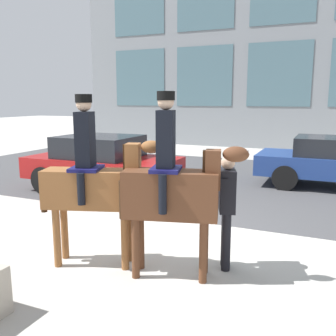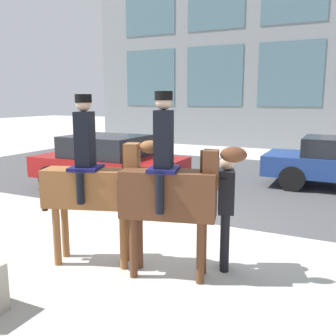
# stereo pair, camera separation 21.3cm
# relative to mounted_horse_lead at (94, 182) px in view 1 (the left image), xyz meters

# --- Properties ---
(ground_plane) EXTENTS (80.00, 80.00, 0.00)m
(ground_plane) POSITION_rel_mounted_horse_lead_xyz_m (0.58, 1.97, -1.27)
(ground_plane) COLOR #B2AFA8
(road_surface) EXTENTS (21.72, 8.50, 0.01)m
(road_surface) POSITION_rel_mounted_horse_lead_xyz_m (0.58, 6.72, -1.27)
(road_surface) COLOR #444447
(road_surface) RESTS_ON ground_plane
(mounted_horse_lead) EXTENTS (1.78, 0.86, 2.54)m
(mounted_horse_lead) POSITION_rel_mounted_horse_lead_xyz_m (0.00, 0.00, 0.00)
(mounted_horse_lead) COLOR brown
(mounted_horse_lead) RESTS_ON ground_plane
(mounted_horse_companion) EXTENTS (1.74, 0.76, 2.58)m
(mounted_horse_companion) POSITION_rel_mounted_horse_lead_xyz_m (1.22, 0.11, 0.01)
(mounted_horse_companion) COLOR #59331E
(mounted_horse_companion) RESTS_ON ground_plane
(pedestrian_bystander) EXTENTS (0.79, 0.65, 1.69)m
(pedestrian_bystander) POSITION_rel_mounted_horse_lead_xyz_m (1.83, 0.62, -0.28)
(pedestrian_bystander) COLOR black
(pedestrian_bystander) RESTS_ON ground_plane
(street_car_near_lane) EXTENTS (4.09, 2.03, 1.50)m
(street_car_near_lane) POSITION_rel_mounted_horse_lead_xyz_m (-2.54, 4.01, -0.48)
(street_car_near_lane) COLOR maroon
(street_car_near_lane) RESTS_ON ground_plane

